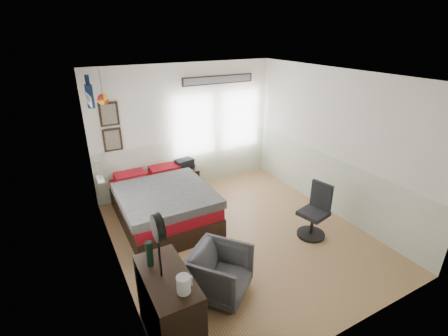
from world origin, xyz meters
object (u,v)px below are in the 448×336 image
at_px(armchair, 220,273).
at_px(bed, 163,204).
at_px(nightstand, 185,180).
at_px(task_chair, 315,215).
at_px(dresser, 169,307).

bearing_deg(armchair, bed, 52.88).
xyz_separation_m(armchair, nightstand, (0.73, 3.00, -0.07)).
height_order(bed, armchair, bed).
height_order(armchair, task_chair, task_chair).
height_order(dresser, armchair, dresser).
xyz_separation_m(bed, dresser, (-0.75, -2.47, 0.11)).
relative_size(nightstand, task_chair, 0.57).
distance_m(bed, armchair, 2.13).
bearing_deg(nightstand, armchair, -94.98).
bearing_deg(armchair, nightstand, 37.30).
distance_m(bed, dresser, 2.58).
height_order(dresser, task_chair, task_chair).
height_order(bed, nightstand, bed).
bearing_deg(armchair, task_chair, -27.26).
xyz_separation_m(dresser, task_chair, (2.88, 0.77, -0.06)).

